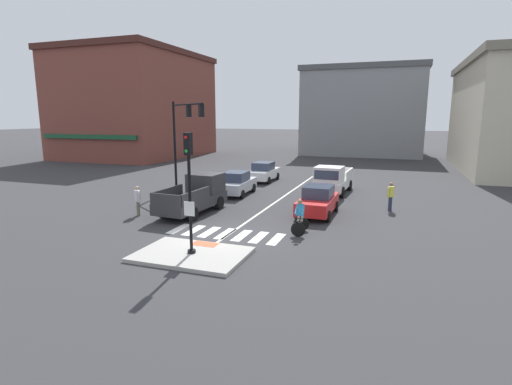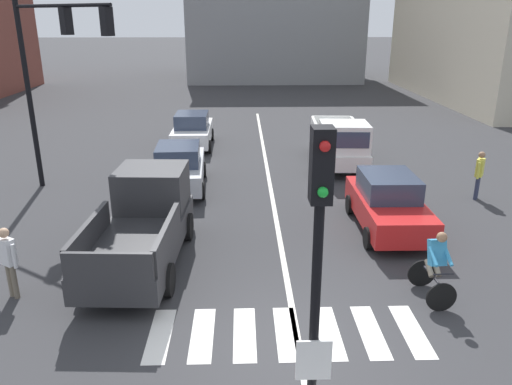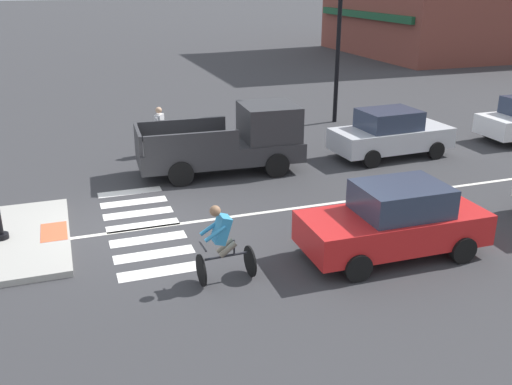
% 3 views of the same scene
% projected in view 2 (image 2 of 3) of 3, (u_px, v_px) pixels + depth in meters
% --- Properties ---
extents(ground_plane, '(300.00, 300.00, 0.00)m').
position_uv_depth(ground_plane, '(288.00, 345.00, 9.53)').
color(ground_plane, '#333335').
extents(signal_pole, '(0.44, 0.38, 4.67)m').
position_uv_depth(signal_pole, '(316.00, 284.00, 5.83)').
color(signal_pole, black).
rests_on(signal_pole, traffic_island).
extents(crosswalk_stripe_a, '(0.44, 1.80, 0.01)m').
position_uv_depth(crosswalk_stripe_a, '(160.00, 335.00, 9.81)').
color(crosswalk_stripe_a, silver).
rests_on(crosswalk_stripe_a, ground).
extents(crosswalk_stripe_b, '(0.44, 1.80, 0.01)m').
position_uv_depth(crosswalk_stripe_b, '(202.00, 334.00, 9.83)').
color(crosswalk_stripe_b, silver).
rests_on(crosswalk_stripe_b, ground).
extents(crosswalk_stripe_c, '(0.44, 1.80, 0.01)m').
position_uv_depth(crosswalk_stripe_c, '(245.00, 334.00, 9.86)').
color(crosswalk_stripe_c, silver).
rests_on(crosswalk_stripe_c, ground).
extents(crosswalk_stripe_d, '(0.44, 1.80, 0.01)m').
position_uv_depth(crosswalk_stripe_d, '(287.00, 333.00, 9.88)').
color(crosswalk_stripe_d, silver).
rests_on(crosswalk_stripe_d, ground).
extents(crosswalk_stripe_e, '(0.44, 1.80, 0.01)m').
position_uv_depth(crosswalk_stripe_e, '(328.00, 332.00, 9.90)').
color(crosswalk_stripe_e, silver).
rests_on(crosswalk_stripe_e, ground).
extents(crosswalk_stripe_f, '(0.44, 1.80, 0.01)m').
position_uv_depth(crosswalk_stripe_f, '(370.00, 331.00, 9.93)').
color(crosswalk_stripe_f, silver).
rests_on(crosswalk_stripe_f, ground).
extents(crosswalk_stripe_g, '(0.44, 1.80, 0.01)m').
position_uv_depth(crosswalk_stripe_g, '(412.00, 331.00, 9.95)').
color(crosswalk_stripe_g, silver).
rests_on(crosswalk_stripe_g, ground).
extents(lane_centre_line, '(0.14, 28.00, 0.01)m').
position_uv_depth(lane_centre_line, '(269.00, 181.00, 18.96)').
color(lane_centre_line, silver).
rests_on(lane_centre_line, ground).
extents(traffic_light_mast, '(3.86, 2.77, 6.48)m').
position_uv_depth(traffic_light_mast, '(50.00, 63.00, 16.26)').
color(traffic_light_mast, black).
rests_on(traffic_light_mast, ground).
extents(building_far_block, '(16.64, 14.51, 12.19)m').
position_uv_depth(building_far_block, '(272.00, 14.00, 50.06)').
color(building_far_block, gray).
rests_on(building_far_block, ground).
extents(car_white_westbound_distant, '(1.86, 4.11, 1.64)m').
position_uv_depth(car_white_westbound_distant, '(192.00, 130.00, 23.75)').
color(car_white_westbound_distant, white).
rests_on(car_white_westbound_distant, ground).
extents(car_silver_westbound_far, '(1.99, 4.18, 1.64)m').
position_uv_depth(car_silver_westbound_far, '(179.00, 167.00, 17.93)').
color(car_silver_westbound_far, silver).
rests_on(car_silver_westbound_far, ground).
extents(car_red_eastbound_mid, '(1.88, 4.12, 1.64)m').
position_uv_depth(car_red_eastbound_mid, '(388.00, 203.00, 14.47)').
color(car_red_eastbound_mid, red).
rests_on(car_red_eastbound_mid, ground).
extents(pickup_truck_charcoal_westbound_near, '(2.25, 5.19, 2.08)m').
position_uv_depth(pickup_truck_charcoal_westbound_near, '(144.00, 222.00, 12.70)').
color(pickup_truck_charcoal_westbound_near, '#2D2D30').
rests_on(pickup_truck_charcoal_westbound_near, ground).
extents(pickup_truck_white_eastbound_far, '(2.27, 5.20, 2.08)m').
position_uv_depth(pickup_truck_white_eastbound_far, '(339.00, 144.00, 20.44)').
color(pickup_truck_white_eastbound_far, white).
rests_on(pickup_truck_white_eastbound_far, ground).
extents(cyclist, '(0.71, 1.12, 1.68)m').
position_uv_depth(cyclist, '(435.00, 264.00, 10.76)').
color(cyclist, black).
rests_on(cyclist, ground).
extents(pedestrian_at_curb_left, '(0.48, 0.38, 1.67)m').
position_uv_depth(pedestrian_at_curb_left, '(8.00, 257.00, 10.83)').
color(pedestrian_at_curb_left, '#6B6051').
rests_on(pedestrian_at_curb_left, ground).
extents(pedestrian_waiting_far_side, '(0.39, 0.47, 1.67)m').
position_uv_depth(pedestrian_waiting_far_side, '(479.00, 171.00, 16.82)').
color(pedestrian_waiting_far_side, '#2D334C').
rests_on(pedestrian_waiting_far_side, ground).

